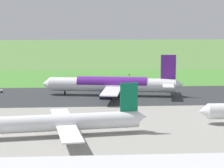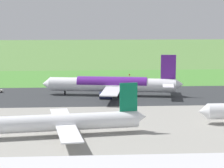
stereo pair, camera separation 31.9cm
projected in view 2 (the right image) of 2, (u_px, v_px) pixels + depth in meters
ground_plane at (83, 96)px, 170.90m from camera, size 800.00×800.00×0.00m
runway_asphalt at (83, 96)px, 170.90m from camera, size 600.00×41.89×0.06m
apron_concrete at (83, 133)px, 116.64m from camera, size 440.00×110.00×0.05m
grass_verge_foreground at (83, 81)px, 210.77m from camera, size 600.00×80.00×0.04m
airliner_main at (113, 84)px, 170.93m from camera, size 53.97×44.38×15.88m
airliner_parked_mid at (62, 122)px, 113.96m from camera, size 44.77×36.76×13.08m
no_stopping_sign at (130, 77)px, 211.98m from camera, size 0.60×0.10×2.90m
traffic_cone_orange at (118, 81)px, 207.92m from camera, size 0.40×0.40×0.55m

